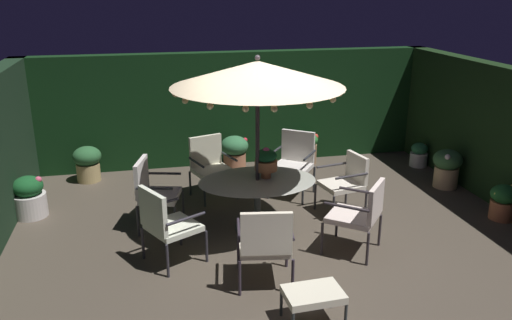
{
  "coord_description": "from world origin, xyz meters",
  "views": [
    {
      "loc": [
        -1.68,
        -6.28,
        3.32
      ],
      "look_at": [
        -0.21,
        0.44,
        1.01
      ],
      "focal_mm": 36.53,
      "sensor_mm": 36.0,
      "label": 1
    }
  ],
  "objects_px": {
    "patio_dining_table": "(257,190)",
    "patio_chair_north": "(347,179)",
    "patio_chair_northeast": "(294,159)",
    "centerpiece_planter": "(266,161)",
    "potted_plant_left_near": "(503,201)",
    "potted_plant_back_center": "(419,154)",
    "potted_plant_front_corner": "(29,197)",
    "patio_umbrella": "(258,74)",
    "patio_chair_west": "(361,212)",
    "patio_chair_south": "(166,221)",
    "potted_plant_left_far": "(88,162)",
    "potted_plant_right_far": "(308,146)",
    "ottoman_footrest": "(313,295)",
    "patio_chair_southwest": "(265,241)",
    "patio_chair_southeast": "(153,189)",
    "patio_chair_east": "(210,163)",
    "potted_plant_right_near": "(235,151)",
    "potted_plant_back_right": "(447,167)"
  },
  "relations": [
    {
      "from": "patio_dining_table",
      "to": "potted_plant_right_far",
      "type": "relative_size",
      "value": 2.68
    },
    {
      "from": "patio_chair_northeast",
      "to": "patio_chair_southeast",
      "type": "relative_size",
      "value": 1.03
    },
    {
      "from": "patio_chair_northeast",
      "to": "ottoman_footrest",
      "type": "height_order",
      "value": "patio_chair_northeast"
    },
    {
      "from": "patio_chair_south",
      "to": "potted_plant_back_center",
      "type": "xyz_separation_m",
      "value": [
        4.95,
        2.73,
        -0.34
      ]
    },
    {
      "from": "patio_umbrella",
      "to": "potted_plant_left_far",
      "type": "distance_m",
      "value": 4.05
    },
    {
      "from": "potted_plant_left_far",
      "to": "potted_plant_back_center",
      "type": "height_order",
      "value": "potted_plant_left_far"
    },
    {
      "from": "patio_chair_north",
      "to": "patio_chair_northeast",
      "type": "distance_m",
      "value": 1.07
    },
    {
      "from": "patio_chair_north",
      "to": "patio_chair_southwest",
      "type": "distance_m",
      "value": 2.44
    },
    {
      "from": "potted_plant_right_far",
      "to": "potted_plant_right_near",
      "type": "xyz_separation_m",
      "value": [
        -1.47,
        -0.07,
        0.02
      ]
    },
    {
      "from": "patio_chair_south",
      "to": "patio_chair_southeast",
      "type": "bearing_deg",
      "value": 96.42
    },
    {
      "from": "patio_umbrella",
      "to": "patio_chair_west",
      "type": "height_order",
      "value": "patio_umbrella"
    },
    {
      "from": "centerpiece_planter",
      "to": "potted_plant_left_near",
      "type": "height_order",
      "value": "centerpiece_planter"
    },
    {
      "from": "patio_chair_southeast",
      "to": "patio_chair_south",
      "type": "relative_size",
      "value": 1.0
    },
    {
      "from": "patio_chair_east",
      "to": "ottoman_footrest",
      "type": "height_order",
      "value": "patio_chair_east"
    },
    {
      "from": "patio_chair_southeast",
      "to": "potted_plant_right_near",
      "type": "distance_m",
      "value": 2.73
    },
    {
      "from": "patio_chair_south",
      "to": "patio_chair_west",
      "type": "relative_size",
      "value": 1.03
    },
    {
      "from": "patio_chair_northeast",
      "to": "patio_chair_east",
      "type": "relative_size",
      "value": 1.06
    },
    {
      "from": "patio_dining_table",
      "to": "patio_chair_north",
      "type": "relative_size",
      "value": 1.82
    },
    {
      "from": "patio_umbrella",
      "to": "centerpiece_planter",
      "type": "bearing_deg",
      "value": 25.5
    },
    {
      "from": "patio_chair_north",
      "to": "patio_chair_west",
      "type": "xyz_separation_m",
      "value": [
        -0.3,
        -1.24,
        0.04
      ]
    },
    {
      "from": "potted_plant_back_center",
      "to": "potted_plant_right_far",
      "type": "xyz_separation_m",
      "value": [
        -2.04,
        0.65,
        0.1
      ]
    },
    {
      "from": "potted_plant_back_center",
      "to": "potted_plant_front_corner",
      "type": "xyz_separation_m",
      "value": [
        -6.9,
        -0.86,
        0.08
      ]
    },
    {
      "from": "centerpiece_planter",
      "to": "patio_chair_west",
      "type": "relative_size",
      "value": 0.45
    },
    {
      "from": "potted_plant_right_near",
      "to": "patio_chair_north",
      "type": "bearing_deg",
      "value": -60.25
    },
    {
      "from": "patio_chair_south",
      "to": "potted_plant_left_far",
      "type": "relative_size",
      "value": 1.6
    },
    {
      "from": "patio_chair_southwest",
      "to": "potted_plant_right_far",
      "type": "relative_size",
      "value": 1.62
    },
    {
      "from": "ottoman_footrest",
      "to": "patio_chair_west",
      "type": "bearing_deg",
      "value": 51.0
    },
    {
      "from": "patio_chair_northeast",
      "to": "potted_plant_left_far",
      "type": "distance_m",
      "value": 3.68
    },
    {
      "from": "patio_chair_east",
      "to": "potted_plant_right_far",
      "type": "bearing_deg",
      "value": 31.17
    },
    {
      "from": "potted_plant_right_near",
      "to": "patio_chair_west",
      "type": "bearing_deg",
      "value": -74.02
    },
    {
      "from": "patio_chair_north",
      "to": "patio_chair_southwest",
      "type": "height_order",
      "value": "patio_chair_southwest"
    },
    {
      "from": "patio_chair_southwest",
      "to": "potted_plant_back_right",
      "type": "height_order",
      "value": "patio_chair_southwest"
    },
    {
      "from": "patio_umbrella",
      "to": "potted_plant_right_far",
      "type": "relative_size",
      "value": 4.0
    },
    {
      "from": "potted_plant_front_corner",
      "to": "centerpiece_planter",
      "type": "bearing_deg",
      "value": -17.89
    },
    {
      "from": "patio_chair_south",
      "to": "potted_plant_front_corner",
      "type": "xyz_separation_m",
      "value": [
        -1.94,
        1.87,
        -0.26
      ]
    },
    {
      "from": "potted_plant_left_near",
      "to": "potted_plant_left_far",
      "type": "relative_size",
      "value": 0.84
    },
    {
      "from": "patio_chair_east",
      "to": "patio_chair_southeast",
      "type": "distance_m",
      "value": 1.4
    },
    {
      "from": "patio_dining_table",
      "to": "patio_chair_south",
      "type": "bearing_deg",
      "value": -151.71
    },
    {
      "from": "patio_chair_south",
      "to": "potted_plant_left_near",
      "type": "distance_m",
      "value": 4.97
    },
    {
      "from": "patio_umbrella",
      "to": "patio_chair_southwest",
      "type": "height_order",
      "value": "patio_umbrella"
    },
    {
      "from": "centerpiece_planter",
      "to": "potted_plant_right_near",
      "type": "bearing_deg",
      "value": 90.09
    },
    {
      "from": "ottoman_footrest",
      "to": "patio_dining_table",
      "type": "bearing_deg",
      "value": 92.17
    },
    {
      "from": "patio_umbrella",
      "to": "centerpiece_planter",
      "type": "distance_m",
      "value": 1.23
    },
    {
      "from": "patio_chair_north",
      "to": "patio_chair_northeast",
      "type": "height_order",
      "value": "patio_chair_northeast"
    },
    {
      "from": "patio_chair_southeast",
      "to": "patio_chair_north",
      "type": "bearing_deg",
      "value": -1.75
    },
    {
      "from": "patio_chair_northeast",
      "to": "patio_chair_south",
      "type": "bearing_deg",
      "value": -139.16
    },
    {
      "from": "patio_chair_south",
      "to": "ottoman_footrest",
      "type": "relative_size",
      "value": 1.65
    },
    {
      "from": "potted_plant_right_near",
      "to": "potted_plant_back_center",
      "type": "bearing_deg",
      "value": -9.29
    },
    {
      "from": "patio_chair_southeast",
      "to": "patio_chair_south",
      "type": "xyz_separation_m",
      "value": [
        0.12,
        -1.09,
        -0.02
      ]
    },
    {
      "from": "patio_chair_southwest",
      "to": "potted_plant_left_far",
      "type": "relative_size",
      "value": 1.58
    }
  ]
}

